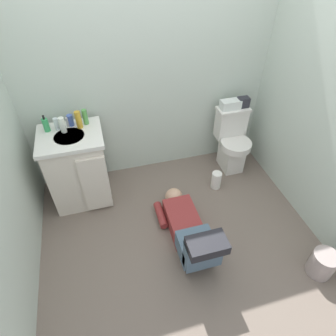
# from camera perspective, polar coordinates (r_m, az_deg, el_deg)

# --- Properties ---
(ground_plane) EXTENTS (3.08, 3.10, 0.04)m
(ground_plane) POSITION_cam_1_polar(r_m,az_deg,el_deg) (2.95, 1.70, -12.45)
(ground_plane) COLOR #6D5F55
(wall_back) EXTENTS (2.74, 0.08, 2.40)m
(wall_back) POSITION_cam_1_polar(r_m,az_deg,el_deg) (3.01, -4.15, 18.83)
(wall_back) COLOR #B7C5B8
(wall_back) RESTS_ON ground_plane
(toilet) EXTENTS (0.36, 0.46, 0.75)m
(toilet) POSITION_cam_1_polar(r_m,az_deg,el_deg) (3.46, 12.54, 5.29)
(toilet) COLOR silver
(toilet) RESTS_ON ground_plane
(vanity_cabinet) EXTENTS (0.60, 0.53, 0.82)m
(vanity_cabinet) POSITION_cam_1_polar(r_m,az_deg,el_deg) (3.08, -17.32, 0.11)
(vanity_cabinet) COLOR beige
(vanity_cabinet) RESTS_ON ground_plane
(faucet) EXTENTS (0.02, 0.02, 0.10)m
(faucet) POSITION_cam_1_polar(r_m,az_deg,el_deg) (2.93, -19.28, 8.54)
(faucet) COLOR silver
(faucet) RESTS_ON vanity_cabinet
(person_plumber) EXTENTS (0.39, 1.06, 0.52)m
(person_plumber) POSITION_cam_1_polar(r_m,az_deg,el_deg) (2.72, 4.21, -12.27)
(person_plumber) COLOR maroon
(person_plumber) RESTS_ON ground_plane
(tissue_box) EXTENTS (0.22, 0.11, 0.10)m
(tissue_box) POSITION_cam_1_polar(r_m,az_deg,el_deg) (3.28, 12.26, 12.18)
(tissue_box) COLOR silver
(tissue_box) RESTS_ON toilet
(toiletry_bag) EXTENTS (0.12, 0.09, 0.11)m
(toiletry_bag) POSITION_cam_1_polar(r_m,az_deg,el_deg) (3.34, 14.64, 12.48)
(toiletry_bag) COLOR #26262D
(toiletry_bag) RESTS_ON toilet
(soap_dispenser) EXTENTS (0.06, 0.06, 0.17)m
(soap_dispenser) POSITION_cam_1_polar(r_m,az_deg,el_deg) (2.93, -23.01, 7.88)
(soap_dispenser) COLOR #359F59
(soap_dispenser) RESTS_ON vanity_cabinet
(bottle_clear) EXTENTS (0.04, 0.04, 0.12)m
(bottle_clear) POSITION_cam_1_polar(r_m,az_deg,el_deg) (2.92, -21.19, 8.10)
(bottle_clear) COLOR silver
(bottle_clear) RESTS_ON vanity_cabinet
(bottle_white) EXTENTS (0.05, 0.05, 0.15)m
(bottle_white) POSITION_cam_1_polar(r_m,az_deg,el_deg) (2.86, -20.16, 7.99)
(bottle_white) COLOR white
(bottle_white) RESTS_ON vanity_cabinet
(bottle_blue) EXTENTS (0.06, 0.06, 0.11)m
(bottle_blue) POSITION_cam_1_polar(r_m,az_deg,el_deg) (2.94, -18.72, 8.93)
(bottle_blue) COLOR #4460B6
(bottle_blue) RESTS_ON vanity_cabinet
(bottle_amber) EXTENTS (0.06, 0.06, 0.17)m
(bottle_amber) POSITION_cam_1_polar(r_m,az_deg,el_deg) (2.87, -17.28, 9.10)
(bottle_amber) COLOR gold
(bottle_amber) RESTS_ON vanity_cabinet
(bottle_green) EXTENTS (0.05, 0.05, 0.15)m
(bottle_green) POSITION_cam_1_polar(r_m,az_deg,el_deg) (2.92, -16.07, 9.69)
(bottle_green) COLOR #509C4A
(bottle_green) RESTS_ON vanity_cabinet
(trash_can) EXTENTS (0.21, 0.21, 0.25)m
(trash_can) POSITION_cam_1_polar(r_m,az_deg,el_deg) (2.91, 28.20, -16.33)
(trash_can) COLOR gray
(trash_can) RESTS_ON ground_plane
(paper_towel_roll) EXTENTS (0.11, 0.11, 0.21)m
(paper_towel_roll) POSITION_cam_1_polar(r_m,az_deg,el_deg) (3.30, 9.51, -2.37)
(paper_towel_roll) COLOR white
(paper_towel_roll) RESTS_ON ground_plane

